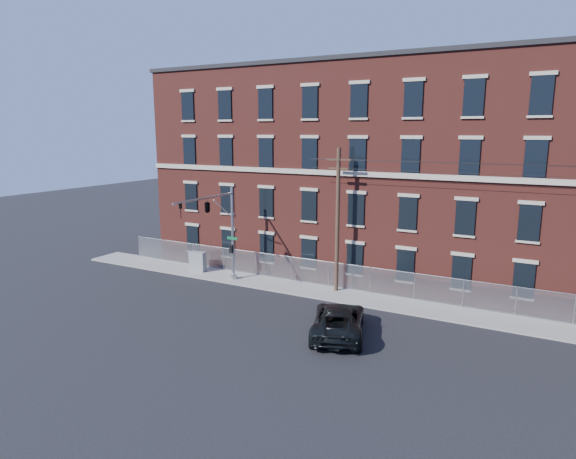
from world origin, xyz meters
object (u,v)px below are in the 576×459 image
(pickup_truck, at_px, (338,320))
(utility_cabinet, at_px, (198,262))
(utility_pole_near, at_px, (338,218))
(traffic_signal_mast, at_px, (214,215))

(pickup_truck, bearing_deg, utility_cabinet, -41.53)
(utility_pole_near, bearing_deg, traffic_signal_mast, -156.86)
(traffic_signal_mast, relative_size, utility_cabinet, 4.41)
(traffic_signal_mast, height_order, utility_pole_near, utility_pole_near)
(pickup_truck, relative_size, utility_cabinet, 3.76)
(traffic_signal_mast, xyz_separation_m, utility_cabinet, (-3.74, 2.71, -4.48))
(pickup_truck, bearing_deg, utility_pole_near, -85.24)
(traffic_signal_mast, distance_m, pickup_truck, 12.40)
(traffic_signal_mast, bearing_deg, utility_cabinet, 144.06)
(utility_cabinet, bearing_deg, traffic_signal_mast, -43.92)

